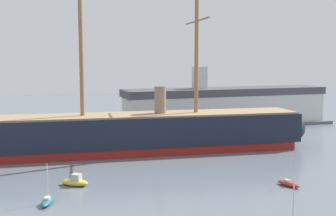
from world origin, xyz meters
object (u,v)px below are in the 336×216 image
at_px(tall_ship, 141,132).
at_px(sailboat_mid_right, 289,184).
at_px(sailboat_mid_left, 48,201).
at_px(motorboat_far_right, 251,139).
at_px(motorboat_alongside_bow, 75,181).
at_px(dinghy_distant_centre, 126,142).
at_px(dockside_warehouse_right, 226,107).

distance_m(tall_ship, sailboat_mid_right, 32.06).
height_order(sailboat_mid_left, motorboat_far_right, sailboat_mid_left).
distance_m(motorboat_alongside_bow, motorboat_far_right, 45.05).
xyz_separation_m(dinghy_distant_centre, dockside_warehouse_right, (31.32, 13.64, 5.01)).
distance_m(motorboat_alongside_bow, dockside_warehouse_right, 62.06).
xyz_separation_m(motorboat_far_right, dockside_warehouse_right, (4.97, 22.26, 4.57)).
distance_m(sailboat_mid_right, motorboat_far_right, 32.11).
relative_size(sailboat_mid_right, motorboat_far_right, 1.05).
bearing_deg(motorboat_alongside_bow, sailboat_mid_left, -121.57).
bearing_deg(motorboat_far_right, motorboat_alongside_bow, -154.03).
relative_size(tall_ship, sailboat_mid_left, 14.72).
bearing_deg(sailboat_mid_right, tall_ship, 116.71).
relative_size(sailboat_mid_left, motorboat_alongside_bow, 1.18).
relative_size(motorboat_alongside_bow, motorboat_far_right, 0.96).
height_order(sailboat_mid_right, dinghy_distant_centre, sailboat_mid_right).
distance_m(motorboat_far_right, dockside_warehouse_right, 23.26).
bearing_deg(tall_ship, dockside_warehouse_right, 38.01).
bearing_deg(dockside_warehouse_right, motorboat_alongside_bow, -137.29).
distance_m(sailboat_mid_left, dinghy_distant_centre, 39.64).
height_order(sailboat_mid_right, motorboat_alongside_bow, sailboat_mid_right).
height_order(sailboat_mid_right, dockside_warehouse_right, dockside_warehouse_right).
bearing_deg(tall_ship, sailboat_mid_right, -63.29).
bearing_deg(dinghy_distant_centre, motorboat_alongside_bow, -116.53).
height_order(sailboat_mid_left, dockside_warehouse_right, dockside_warehouse_right).
relative_size(tall_ship, motorboat_far_right, 16.77).
height_order(motorboat_alongside_bow, motorboat_far_right, motorboat_far_right).
height_order(motorboat_alongside_bow, dockside_warehouse_right, dockside_warehouse_right).
xyz_separation_m(tall_ship, sailboat_mid_left, (-19.12, -24.92, -3.54)).
bearing_deg(dinghy_distant_centre, tall_ship, -85.63).
height_order(dinghy_distant_centre, dockside_warehouse_right, dockside_warehouse_right).
distance_m(sailboat_mid_right, dockside_warehouse_right, 55.00).
bearing_deg(motorboat_alongside_bow, motorboat_far_right, 25.97).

